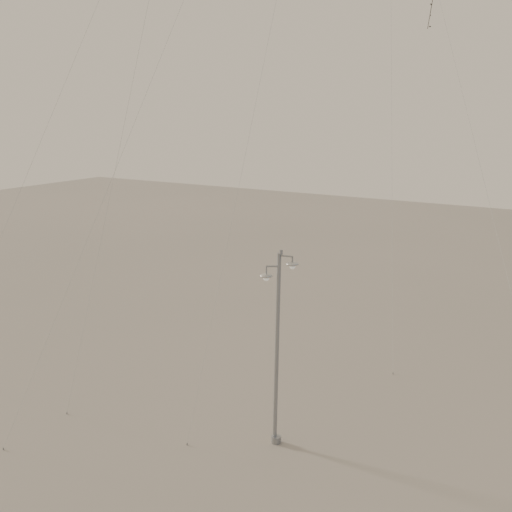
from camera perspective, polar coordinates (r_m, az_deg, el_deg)
The scene contains 4 objects.
ground at distance 28.22m, azimuth -8.65°, elevation -18.98°, with size 160.00×160.00×0.00m, color gray.
street_lamp at distance 30.20m, azimuth 1.72°, elevation -6.97°, with size 1.53×0.90×8.62m.
kite_3 at distance 30.33m, azimuth -7.31°, elevation 16.02°, with size 6.86×7.86×22.90m.
kite_4 at distance 26.46m, azimuth 16.58°, elevation 10.41°, with size 8.30×7.68×19.12m.
Camera 1 is at (15.97, -18.02, 14.73)m, focal length 50.00 mm.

